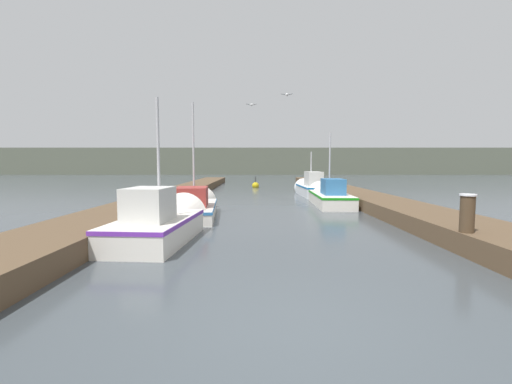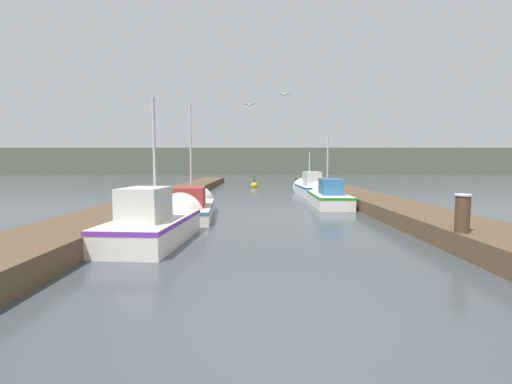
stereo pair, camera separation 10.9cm
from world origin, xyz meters
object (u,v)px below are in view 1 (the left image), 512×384
fishing_boat_2 (327,196)px  seagull_lead (286,95)px  channel_buoy (254,186)px  fishing_boat_3 (309,188)px  mooring_piling_0 (465,224)px  fishing_boat_0 (161,222)px  seagull_1 (250,105)px  fishing_boat_1 (194,206)px  mooring_piling_1 (316,184)px

fishing_boat_2 → seagull_lead: 5.60m
channel_buoy → fishing_boat_3: bearing=-63.5°
mooring_piling_0 → seagull_lead: 10.47m
fishing_boat_0 → seagull_1: seagull_1 is taller
fishing_boat_2 → seagull_lead: bearing=-149.1°
fishing_boat_2 → fishing_boat_1: bearing=-147.1°
seagull_1 → fishing_boat_3: bearing=49.9°
fishing_boat_3 → seagull_1: size_ratio=9.83×
fishing_boat_0 → seagull_lead: 9.50m
fishing_boat_3 → mooring_piling_1: fishing_boat_3 is taller
fishing_boat_0 → fishing_boat_3: bearing=69.4°
seagull_lead → mooring_piling_0: bearing=116.1°
fishing_boat_3 → mooring_piling_1: (1.16, 4.11, 0.02)m
mooring_piling_1 → channel_buoy: 5.87m
fishing_boat_3 → mooring_piling_0: 15.16m
fishing_boat_3 → mooring_piling_1: bearing=72.1°
fishing_boat_0 → fishing_boat_3: (6.26, 13.41, 0.04)m
fishing_boat_1 → mooring_piling_1: fishing_boat_1 is taller
channel_buoy → seagull_lead: size_ratio=1.99×
fishing_boat_2 → mooring_piling_1: (1.02, 9.18, 0.11)m
mooring_piling_1 → seagull_lead: (-3.33, -10.47, 4.83)m
mooring_piling_1 → seagull_lead: 12.00m
channel_buoy → mooring_piling_1: bearing=-34.1°
fishing_boat_3 → fishing_boat_2: bearing=-90.6°
fishing_boat_3 → mooring_piling_1: 4.27m
fishing_boat_1 → fishing_boat_3: bearing=50.6°
seagull_lead → mooring_piling_1: bearing=-102.7°
mooring_piling_1 → fishing_boat_3: bearing=-105.8°
fishing_boat_0 → mooring_piling_0: 7.67m
mooring_piling_0 → channel_buoy: 23.04m
fishing_boat_3 → seagull_lead: (-2.17, -6.36, 4.85)m
mooring_piling_0 → fishing_boat_3: bearing=94.6°
fishing_boat_3 → seagull_lead: bearing=-111.0°
seagull_lead → seagull_1: (-1.69, 1.22, -0.26)m
fishing_boat_3 → mooring_piling_0: (1.21, -15.11, 0.20)m
fishing_boat_2 → channel_buoy: size_ratio=5.19×
fishing_boat_0 → mooring_piling_1: bearing=71.5°
fishing_boat_2 → fishing_boat_3: fishing_boat_2 is taller
fishing_boat_2 → channel_buoy: 13.04m
mooring_piling_0 → mooring_piling_1: mooring_piling_0 is taller
mooring_piling_0 → seagull_1: seagull_1 is taller
fishing_boat_3 → fishing_boat_0: bearing=-117.2°
fishing_boat_2 → fishing_boat_3: bearing=93.2°
fishing_boat_1 → seagull_1: size_ratio=9.83×
channel_buoy → seagull_1: seagull_1 is taller
mooring_piling_1 → seagull_lead: size_ratio=1.90×
fishing_boat_1 → channel_buoy: (2.47, 16.28, -0.20)m
channel_buoy → mooring_piling_0: bearing=-77.7°
fishing_boat_1 → fishing_boat_0: bearing=-96.1°
fishing_boat_0 → mooring_piling_0: (7.47, -1.70, 0.24)m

